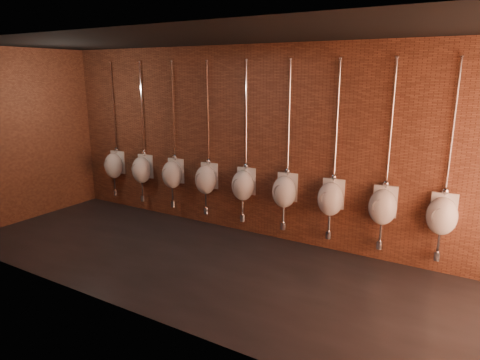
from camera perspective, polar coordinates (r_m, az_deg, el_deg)
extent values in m
plane|color=black|center=(6.39, -3.64, -11.42)|extent=(8.50, 8.50, 0.00)
cube|color=black|center=(5.78, -4.16, 18.54)|extent=(8.50, 3.00, 0.04)
cube|color=brown|center=(7.14, 3.02, 4.83)|extent=(8.50, 0.04, 3.20)
cube|color=brown|center=(4.76, -14.24, -0.32)|extent=(8.50, 0.04, 3.20)
cube|color=brown|center=(8.98, -26.86, 5.24)|extent=(0.04, 3.00, 3.20)
ellipsoid|color=white|center=(9.24, -16.50, 1.84)|extent=(0.45, 0.40, 0.53)
cube|color=white|center=(9.32, -15.92, 2.31)|extent=(0.34, 0.09, 0.48)
cylinder|color=#9A9A9A|center=(9.14, -17.12, 1.88)|extent=(0.23, 0.05, 0.23)
cylinder|color=silver|center=(9.15, -16.49, 9.14)|extent=(0.03, 0.03, 1.81)
sphere|color=silver|center=(9.25, -16.17, 3.95)|extent=(0.10, 0.10, 0.10)
cylinder|color=silver|center=(9.12, -16.89, 14.79)|extent=(0.06, 0.06, 0.01)
cylinder|color=silver|center=(9.32, -16.35, -0.33)|extent=(0.04, 0.04, 0.31)
cylinder|color=silver|center=(9.37, -16.26, -1.62)|extent=(0.10, 0.10, 0.13)
cylinder|color=silver|center=(9.43, -15.87, -1.50)|extent=(0.04, 0.17, 0.04)
ellipsoid|color=white|center=(8.69, -13.01, 1.31)|extent=(0.45, 0.40, 0.53)
cube|color=white|center=(8.77, -12.42, 1.82)|extent=(0.34, 0.09, 0.48)
cylinder|color=#9A9A9A|center=(8.59, -13.63, 1.35)|extent=(0.23, 0.05, 0.23)
cylinder|color=silver|center=(8.60, -12.91, 9.07)|extent=(0.03, 0.03, 1.81)
sphere|color=silver|center=(8.70, -12.65, 3.55)|extent=(0.10, 0.10, 0.10)
cylinder|color=silver|center=(8.57, -13.25, 15.09)|extent=(0.06, 0.06, 0.01)
cylinder|color=silver|center=(8.77, -12.88, -0.99)|extent=(0.04, 0.04, 0.31)
cylinder|color=silver|center=(8.83, -12.80, -2.35)|extent=(0.10, 0.10, 0.13)
cylinder|color=silver|center=(8.89, -12.42, -2.22)|extent=(0.04, 0.17, 0.04)
ellipsoid|color=white|center=(8.18, -9.06, 0.71)|extent=(0.45, 0.40, 0.53)
cube|color=white|center=(8.27, -8.48, 1.25)|extent=(0.34, 0.09, 0.48)
cylinder|color=#9A9A9A|center=(8.07, -9.67, 0.74)|extent=(0.23, 0.05, 0.23)
cylinder|color=silver|center=(8.08, -8.86, 8.95)|extent=(0.03, 0.03, 1.81)
sphere|color=silver|center=(8.19, -8.68, 3.08)|extent=(0.10, 0.10, 0.10)
cylinder|color=silver|center=(8.05, -9.11, 15.37)|extent=(0.06, 0.06, 0.01)
cylinder|color=silver|center=(8.27, -8.97, -1.73)|extent=(0.04, 0.04, 0.31)
cylinder|color=silver|center=(8.33, -8.91, -3.17)|extent=(0.10, 0.10, 0.13)
cylinder|color=silver|center=(8.39, -8.53, -3.02)|extent=(0.04, 0.17, 0.04)
ellipsoid|color=white|center=(7.71, -4.62, 0.02)|extent=(0.45, 0.40, 0.53)
cube|color=white|center=(7.80, -4.05, 0.61)|extent=(0.34, 0.09, 0.48)
cylinder|color=#9A9A9A|center=(7.60, -5.20, 0.05)|extent=(0.23, 0.05, 0.23)
cylinder|color=silver|center=(7.61, -4.29, 8.77)|extent=(0.03, 0.03, 1.81)
sphere|color=silver|center=(7.72, -4.21, 2.54)|extent=(0.10, 0.10, 0.10)
cylinder|color=silver|center=(7.58, -4.41, 15.59)|extent=(0.06, 0.06, 0.01)
cylinder|color=silver|center=(7.81, -4.56, -2.55)|extent=(0.04, 0.04, 0.31)
cylinder|color=silver|center=(7.87, -4.53, -4.06)|extent=(0.10, 0.10, 0.13)
cylinder|color=silver|center=(7.94, -4.17, -3.90)|extent=(0.04, 0.17, 0.04)
ellipsoid|color=white|center=(7.30, 0.37, -0.74)|extent=(0.45, 0.40, 0.53)
cube|color=white|center=(7.40, 0.90, -0.12)|extent=(0.34, 0.09, 0.48)
cylinder|color=#9A9A9A|center=(7.18, -0.17, -0.73)|extent=(0.23, 0.05, 0.23)
cylinder|color=silver|center=(7.19, 0.85, 8.50)|extent=(0.03, 0.03, 1.81)
sphere|color=silver|center=(7.31, 0.79, 1.92)|extent=(0.10, 0.10, 0.10)
cylinder|color=silver|center=(7.15, 0.88, 15.72)|extent=(0.06, 0.06, 0.01)
cylinder|color=silver|center=(7.40, 0.36, -3.45)|extent=(0.04, 0.04, 0.31)
cylinder|color=silver|center=(7.47, 0.36, -5.04)|extent=(0.10, 0.10, 0.13)
cylinder|color=silver|center=(7.54, 0.70, -4.85)|extent=(0.04, 0.17, 0.04)
ellipsoid|color=white|center=(6.95, 5.90, -1.59)|extent=(0.45, 0.40, 0.53)
cube|color=white|center=(7.05, 6.38, -0.92)|extent=(0.34, 0.09, 0.48)
cylinder|color=#9A9A9A|center=(6.82, 5.43, -1.59)|extent=(0.23, 0.05, 0.23)
cylinder|color=silver|center=(6.83, 6.56, 8.11)|extent=(0.03, 0.03, 1.81)
sphere|color=silver|center=(6.96, 6.34, 1.21)|extent=(0.10, 0.10, 0.10)
cylinder|color=silver|center=(6.80, 6.78, 15.71)|extent=(0.06, 0.06, 0.01)
cylinder|color=silver|center=(7.05, 5.83, -4.41)|extent=(0.04, 0.04, 0.31)
cylinder|color=silver|center=(7.13, 5.78, -6.07)|extent=(0.10, 0.10, 0.13)
cylinder|color=silver|center=(7.20, 6.08, -5.86)|extent=(0.04, 0.17, 0.04)
ellipsoid|color=white|center=(6.67, 11.96, -2.49)|extent=(0.45, 0.40, 0.53)
cube|color=white|center=(6.78, 12.36, -1.78)|extent=(0.34, 0.09, 0.48)
cylinder|color=#9A9A9A|center=(6.54, 11.59, -2.52)|extent=(0.23, 0.05, 0.23)
cylinder|color=silver|center=(6.55, 12.82, 7.60)|extent=(0.03, 0.03, 1.81)
sphere|color=silver|center=(6.68, 12.40, 0.42)|extent=(0.10, 0.10, 0.10)
cylinder|color=silver|center=(6.51, 13.27, 15.51)|extent=(0.06, 0.06, 0.01)
cylinder|color=silver|center=(6.78, 11.81, -5.42)|extent=(0.04, 0.04, 0.31)
cylinder|color=silver|center=(6.86, 11.72, -7.13)|extent=(0.10, 0.10, 0.13)
cylinder|color=silver|center=(6.93, 11.96, -6.90)|extent=(0.04, 0.17, 0.04)
ellipsoid|color=white|center=(6.48, 18.48, -3.44)|extent=(0.45, 0.40, 0.53)
cube|color=white|center=(6.59, 18.78, -2.69)|extent=(0.34, 0.09, 0.48)
cylinder|color=#9A9A9A|center=(6.34, 18.23, -3.48)|extent=(0.23, 0.05, 0.23)
cylinder|color=silver|center=(6.35, 19.53, 6.95)|extent=(0.03, 0.03, 1.81)
sphere|color=silver|center=(6.49, 18.91, -0.43)|extent=(0.10, 0.10, 0.10)
cylinder|color=silver|center=(6.31, 20.22, 15.10)|extent=(0.06, 0.06, 0.01)
cylinder|color=silver|center=(6.59, 18.23, -6.44)|extent=(0.04, 0.04, 0.31)
cylinder|color=silver|center=(6.67, 18.09, -8.19)|extent=(0.10, 0.10, 0.13)
cylinder|color=silver|center=(6.75, 18.26, -7.93)|extent=(0.04, 0.17, 0.04)
ellipsoid|color=white|center=(6.37, 25.31, -4.37)|extent=(0.45, 0.40, 0.53)
cube|color=white|center=(6.48, 25.49, -3.60)|extent=(0.34, 0.09, 0.48)
cylinder|color=#9A9A9A|center=(6.24, 25.21, -4.44)|extent=(0.23, 0.05, 0.23)
cylinder|color=silver|center=(6.24, 26.55, 6.16)|extent=(0.03, 0.03, 1.81)
sphere|color=silver|center=(6.38, 25.72, -1.31)|extent=(0.10, 0.10, 0.10)
cylinder|color=silver|center=(6.21, 27.49, 14.43)|extent=(0.06, 0.06, 0.01)
cylinder|color=silver|center=(6.49, 24.98, -7.41)|extent=(0.04, 0.04, 0.31)
cylinder|color=silver|center=(6.56, 24.78, -9.18)|extent=(0.10, 0.10, 0.13)
cylinder|color=silver|center=(6.65, 24.87, -8.91)|extent=(0.04, 0.17, 0.04)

